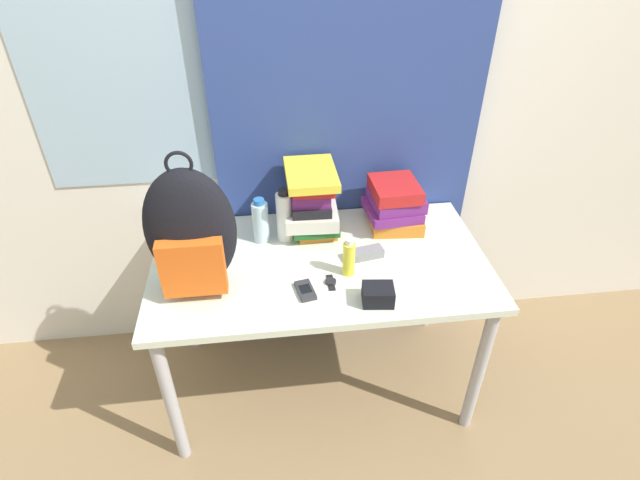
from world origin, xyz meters
TOP-DOWN VIEW (x-y plane):
  - ground_plane at (0.00, 0.00)m, footprint 12.00×12.00m
  - wall_back at (-0.00, 0.82)m, footprint 6.00×0.06m
  - curtain_blue at (0.17, 0.76)m, footprint 1.13×0.04m
  - desk at (0.00, 0.37)m, footprint 1.33×0.73m
  - backpack at (-0.46, 0.28)m, footprint 0.32×0.19m
  - book_stack_left at (-0.01, 0.59)m, footprint 0.23×0.30m
  - book_stack_center at (0.35, 0.59)m, footprint 0.26×0.25m
  - water_bottle at (-0.23, 0.54)m, footprint 0.07×0.07m
  - sports_bottle at (-0.13, 0.54)m, footprint 0.07×0.07m
  - sunscreen_bottle at (0.10, 0.27)m, footprint 0.05×0.05m
  - cell_phone at (-0.08, 0.18)m, footprint 0.08×0.12m
  - sunglasses_case at (0.18, 0.37)m, footprint 0.16×0.08m
  - camera_pouch at (0.18, 0.10)m, footprint 0.12×0.10m
  - wristwatch at (0.02, 0.22)m, footprint 0.04×0.09m

SIDE VIEW (x-z plane):
  - ground_plane at x=0.00m, z-range 0.00..0.00m
  - desk at x=0.00m, z-range 0.28..1.01m
  - wristwatch at x=0.02m, z-range 0.73..0.74m
  - cell_phone at x=-0.08m, z-range 0.73..0.75m
  - sunglasses_case at x=0.18m, z-range 0.73..0.77m
  - camera_pouch at x=0.18m, z-range 0.73..0.80m
  - sunscreen_bottle at x=0.10m, z-range 0.72..0.89m
  - water_bottle at x=-0.23m, z-range 0.72..0.92m
  - book_stack_center at x=0.35m, z-range 0.73..0.93m
  - sports_bottle at x=-0.13m, z-range 0.72..0.96m
  - book_stack_left at x=-0.01m, z-range 0.73..1.03m
  - backpack at x=-0.46m, z-range 0.69..1.23m
  - curtain_blue at x=0.17m, z-range 0.00..2.50m
  - wall_back at x=0.00m, z-range 0.00..2.50m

